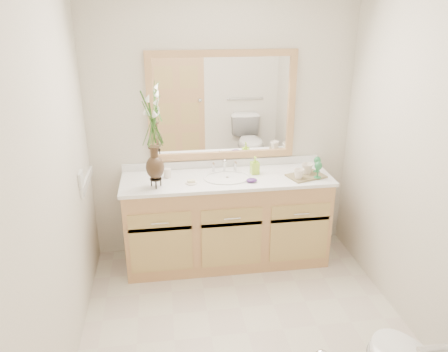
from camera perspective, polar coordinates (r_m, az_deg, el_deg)
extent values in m
plane|color=beige|center=(3.40, 3.09, -19.76)|extent=(2.60, 2.60, 0.00)
cube|color=beige|center=(3.98, -0.24, 6.29)|extent=(2.40, 0.02, 2.40)
cube|color=beige|center=(1.68, 13.05, -17.34)|extent=(2.40, 0.02, 2.40)
cube|color=beige|center=(2.79, -21.34, -1.97)|extent=(0.02, 2.60, 2.40)
cube|color=beige|center=(3.22, 24.95, 0.56)|extent=(0.02, 2.60, 2.40)
cube|color=tan|center=(4.01, 0.36, -5.90)|extent=(1.80, 0.55, 0.80)
cube|color=white|center=(3.84, 0.37, -0.38)|extent=(1.84, 0.57, 0.03)
ellipsoid|color=white|center=(3.83, 0.42, -1.04)|extent=(0.38, 0.30, 0.12)
cylinder|color=silver|center=(3.96, 0.02, 1.41)|extent=(0.02, 0.02, 0.11)
cylinder|color=silver|center=(3.95, -1.41, 1.14)|extent=(0.02, 0.02, 0.08)
cylinder|color=silver|center=(3.98, 1.45, 1.28)|extent=(0.02, 0.02, 0.08)
cube|color=white|center=(3.92, -0.21, 9.12)|extent=(1.20, 0.01, 0.85)
cube|color=tan|center=(3.84, -0.20, 15.75)|extent=(1.32, 0.04, 0.06)
cube|color=tan|center=(4.03, -0.18, 2.76)|extent=(1.32, 0.04, 0.06)
cube|color=tan|center=(3.87, -9.57, 8.68)|extent=(0.06, 0.04, 0.85)
cube|color=tan|center=(4.05, 8.79, 9.27)|extent=(0.06, 0.04, 0.85)
cube|color=white|center=(3.56, -18.19, -0.39)|extent=(0.02, 0.12, 0.12)
cylinder|color=black|center=(3.65, -8.90, -0.39)|extent=(0.10, 0.10, 0.01)
ellipsoid|color=#2E2214|center=(3.61, -8.99, 1.13)|extent=(0.15, 0.15, 0.19)
cylinder|color=#2E2214|center=(3.57, -9.11, 2.99)|extent=(0.06, 0.06, 0.09)
cylinder|color=#4C7A33|center=(3.50, -9.33, 6.56)|extent=(0.05, 0.05, 0.35)
cylinder|color=#F1E3D0|center=(3.84, -7.41, 0.38)|extent=(0.06, 0.06, 0.08)
cylinder|color=#F1E3D0|center=(3.70, -4.29, -0.90)|extent=(0.10, 0.10, 0.01)
cube|color=beige|center=(3.70, -4.30, -0.68)|extent=(0.06, 0.05, 0.02)
imported|color=#A7DD34|center=(3.90, 4.04, 1.31)|extent=(0.07, 0.07, 0.14)
ellipsoid|color=#4B256F|center=(3.73, 3.64, -0.55)|extent=(0.11, 0.10, 0.03)
cube|color=brown|center=(3.90, 10.66, 0.00)|extent=(0.36, 0.29, 0.02)
imported|color=#F1E3D0|center=(3.81, 9.74, 0.34)|extent=(0.11, 0.11, 0.09)
imported|color=#F1E3D0|center=(3.92, 10.80, 0.99)|extent=(0.14, 0.14, 0.10)
cylinder|color=#277741|center=(3.87, 12.10, -0.15)|extent=(0.06, 0.06, 0.01)
cylinder|color=#277741|center=(3.85, 12.15, 0.49)|extent=(0.01, 0.01, 0.09)
ellipsoid|color=#277741|center=(3.83, 12.22, 1.31)|extent=(0.07, 0.07, 0.08)
cylinder|color=#277741|center=(4.01, 11.99, 0.62)|extent=(0.06, 0.06, 0.01)
cylinder|color=#277741|center=(3.99, 12.04, 1.22)|extent=(0.01, 0.01, 0.09)
ellipsoid|color=#277741|center=(3.97, 12.10, 1.98)|extent=(0.06, 0.06, 0.07)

